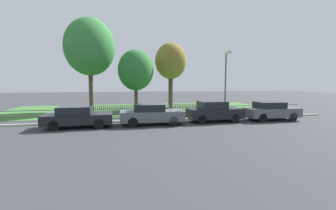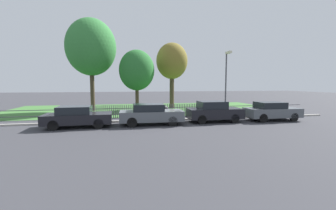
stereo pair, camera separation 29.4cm
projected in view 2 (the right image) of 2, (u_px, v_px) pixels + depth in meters
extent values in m
plane|color=#38383D|center=(157.00, 121.00, 16.39)|extent=(120.00, 120.00, 0.00)
cube|color=#B2ADA3|center=(157.00, 120.00, 16.48)|extent=(28.26, 0.20, 0.12)
cube|color=#3D7033|center=(146.00, 109.00, 24.41)|extent=(28.26, 11.91, 0.01)
cube|color=#4C4C51|center=(153.00, 113.00, 18.60)|extent=(28.26, 0.03, 0.05)
cube|color=#4C4C51|center=(153.00, 108.00, 18.55)|extent=(28.26, 0.03, 0.05)
cube|color=#4C4C51|center=(78.00, 112.00, 17.41)|extent=(0.06, 0.03, 1.04)
cube|color=#4C4C51|center=(80.00, 112.00, 17.44)|extent=(0.06, 0.03, 1.04)
cube|color=#4C4C51|center=(82.00, 112.00, 17.47)|extent=(0.06, 0.03, 1.04)
cube|color=#4C4C51|center=(84.00, 112.00, 17.50)|extent=(0.06, 0.03, 1.04)
cube|color=#4C4C51|center=(86.00, 112.00, 17.53)|extent=(0.06, 0.03, 1.04)
cube|color=#4C4C51|center=(88.00, 112.00, 17.56)|extent=(0.06, 0.03, 1.04)
cube|color=#4C4C51|center=(90.00, 112.00, 17.59)|extent=(0.06, 0.03, 1.04)
cube|color=#4C4C51|center=(92.00, 112.00, 17.62)|extent=(0.06, 0.03, 1.04)
cube|color=#4C4C51|center=(94.00, 112.00, 17.64)|extent=(0.06, 0.03, 1.04)
cube|color=#4C4C51|center=(96.00, 112.00, 17.67)|extent=(0.06, 0.03, 1.04)
cube|color=#4C4C51|center=(98.00, 112.00, 17.70)|extent=(0.06, 0.03, 1.04)
cube|color=#4C4C51|center=(100.00, 112.00, 17.73)|extent=(0.06, 0.03, 1.04)
cube|color=#4C4C51|center=(102.00, 112.00, 17.76)|extent=(0.06, 0.03, 1.04)
cube|color=#4C4C51|center=(104.00, 112.00, 17.79)|extent=(0.06, 0.03, 1.04)
cube|color=#4C4C51|center=(106.00, 112.00, 17.82)|extent=(0.06, 0.03, 1.04)
cube|color=#4C4C51|center=(108.00, 112.00, 17.85)|extent=(0.06, 0.03, 1.04)
cube|color=#4C4C51|center=(110.00, 112.00, 17.87)|extent=(0.06, 0.03, 1.04)
cube|color=#4C4C51|center=(112.00, 112.00, 17.90)|extent=(0.06, 0.03, 1.04)
cube|color=#4C4C51|center=(113.00, 111.00, 17.93)|extent=(0.06, 0.03, 1.04)
cube|color=#4C4C51|center=(115.00, 111.00, 17.96)|extent=(0.06, 0.03, 1.04)
cube|color=#4C4C51|center=(117.00, 111.00, 17.99)|extent=(0.06, 0.03, 1.04)
cube|color=#4C4C51|center=(119.00, 111.00, 18.02)|extent=(0.06, 0.03, 1.04)
cube|color=#4C4C51|center=(121.00, 111.00, 18.05)|extent=(0.06, 0.03, 1.04)
cube|color=#4C4C51|center=(123.00, 111.00, 18.08)|extent=(0.06, 0.03, 1.04)
cube|color=#4C4C51|center=(125.00, 111.00, 18.11)|extent=(0.06, 0.03, 1.04)
cube|color=#4C4C51|center=(127.00, 111.00, 18.13)|extent=(0.06, 0.03, 1.04)
cube|color=#4C4C51|center=(128.00, 111.00, 18.16)|extent=(0.06, 0.03, 1.04)
cube|color=#4C4C51|center=(130.00, 111.00, 18.19)|extent=(0.06, 0.03, 1.04)
cube|color=#4C4C51|center=(132.00, 111.00, 18.22)|extent=(0.06, 0.03, 1.04)
cube|color=#4C4C51|center=(134.00, 111.00, 18.25)|extent=(0.06, 0.03, 1.04)
cube|color=#4C4C51|center=(136.00, 111.00, 18.28)|extent=(0.06, 0.03, 1.04)
cube|color=#4C4C51|center=(138.00, 111.00, 18.31)|extent=(0.06, 0.03, 1.04)
cube|color=#4C4C51|center=(139.00, 111.00, 18.34)|extent=(0.06, 0.03, 1.04)
cube|color=#4C4C51|center=(141.00, 111.00, 18.36)|extent=(0.06, 0.03, 1.04)
cube|color=#4C4C51|center=(143.00, 111.00, 18.39)|extent=(0.06, 0.03, 1.04)
cube|color=#4C4C51|center=(145.00, 111.00, 18.42)|extent=(0.06, 0.03, 1.04)
cube|color=#4C4C51|center=(146.00, 111.00, 18.45)|extent=(0.06, 0.03, 1.04)
cube|color=#4C4C51|center=(148.00, 111.00, 18.48)|extent=(0.06, 0.03, 1.04)
cube|color=#4C4C51|center=(150.00, 111.00, 18.51)|extent=(0.06, 0.03, 1.04)
cube|color=#4C4C51|center=(152.00, 111.00, 18.54)|extent=(0.06, 0.03, 1.04)
cube|color=#4C4C51|center=(154.00, 111.00, 18.57)|extent=(0.06, 0.03, 1.04)
cube|color=#4C4C51|center=(155.00, 110.00, 18.60)|extent=(0.06, 0.03, 1.04)
cube|color=#4C4C51|center=(157.00, 110.00, 18.62)|extent=(0.06, 0.03, 1.04)
cube|color=#4C4C51|center=(159.00, 110.00, 18.65)|extent=(0.06, 0.03, 1.04)
cube|color=#4C4C51|center=(161.00, 110.00, 18.68)|extent=(0.06, 0.03, 1.04)
cube|color=#4C4C51|center=(162.00, 110.00, 18.71)|extent=(0.06, 0.03, 1.04)
cube|color=#4C4C51|center=(164.00, 110.00, 18.74)|extent=(0.06, 0.03, 1.04)
cube|color=#4C4C51|center=(166.00, 110.00, 18.77)|extent=(0.06, 0.03, 1.04)
cube|color=#4C4C51|center=(167.00, 110.00, 18.80)|extent=(0.06, 0.03, 1.04)
cube|color=#4C4C51|center=(169.00, 110.00, 18.83)|extent=(0.06, 0.03, 1.04)
cube|color=#4C4C51|center=(171.00, 110.00, 18.86)|extent=(0.06, 0.03, 1.04)
cube|color=#4C4C51|center=(173.00, 110.00, 18.88)|extent=(0.06, 0.03, 1.04)
cube|color=#4C4C51|center=(174.00, 110.00, 18.91)|extent=(0.06, 0.03, 1.04)
cube|color=#4C4C51|center=(176.00, 110.00, 18.94)|extent=(0.06, 0.03, 1.04)
cube|color=#4C4C51|center=(178.00, 110.00, 18.97)|extent=(0.06, 0.03, 1.04)
cube|color=#4C4C51|center=(179.00, 110.00, 19.00)|extent=(0.06, 0.03, 1.04)
cube|color=#4C4C51|center=(181.00, 110.00, 19.03)|extent=(0.06, 0.03, 1.04)
cube|color=#4C4C51|center=(183.00, 110.00, 19.06)|extent=(0.06, 0.03, 1.04)
cube|color=#4C4C51|center=(184.00, 110.00, 19.09)|extent=(0.06, 0.03, 1.04)
cube|color=#4C4C51|center=(186.00, 110.00, 19.11)|extent=(0.06, 0.03, 1.04)
cube|color=#4C4C51|center=(188.00, 110.00, 19.14)|extent=(0.06, 0.03, 1.04)
cube|color=#4C4C51|center=(189.00, 110.00, 19.17)|extent=(0.06, 0.03, 1.04)
cube|color=#4C4C51|center=(191.00, 110.00, 19.20)|extent=(0.06, 0.03, 1.04)
cube|color=#4C4C51|center=(193.00, 110.00, 19.23)|extent=(0.06, 0.03, 1.04)
cube|color=#4C4C51|center=(194.00, 110.00, 19.26)|extent=(0.06, 0.03, 1.04)
cube|color=#4C4C51|center=(196.00, 110.00, 19.29)|extent=(0.06, 0.03, 1.04)
cube|color=#4C4C51|center=(198.00, 109.00, 19.32)|extent=(0.06, 0.03, 1.04)
cube|color=#4C4C51|center=(199.00, 109.00, 19.35)|extent=(0.06, 0.03, 1.04)
cube|color=#4C4C51|center=(201.00, 109.00, 19.37)|extent=(0.06, 0.03, 1.04)
cube|color=#4C4C51|center=(202.00, 109.00, 19.40)|extent=(0.06, 0.03, 1.04)
cube|color=#4C4C51|center=(204.00, 109.00, 19.43)|extent=(0.06, 0.03, 1.04)
cube|color=#4C4C51|center=(206.00, 109.00, 19.46)|extent=(0.06, 0.03, 1.04)
cube|color=#4C4C51|center=(207.00, 109.00, 19.49)|extent=(0.06, 0.03, 1.04)
cube|color=#4C4C51|center=(209.00, 109.00, 19.52)|extent=(0.06, 0.03, 1.04)
cube|color=#4C4C51|center=(210.00, 109.00, 19.55)|extent=(0.06, 0.03, 1.04)
cube|color=#4C4C51|center=(212.00, 109.00, 19.58)|extent=(0.06, 0.03, 1.04)
cube|color=#4C4C51|center=(214.00, 109.00, 19.60)|extent=(0.06, 0.03, 1.04)
cube|color=#4C4C51|center=(215.00, 109.00, 19.63)|extent=(0.06, 0.03, 1.04)
cube|color=#4C4C51|center=(217.00, 109.00, 19.66)|extent=(0.06, 0.03, 1.04)
cube|color=#4C4C51|center=(218.00, 109.00, 19.69)|extent=(0.06, 0.03, 1.04)
cube|color=black|center=(78.00, 118.00, 14.16)|extent=(4.12, 1.91, 0.60)
cube|color=black|center=(75.00, 110.00, 14.06)|extent=(2.00, 1.68, 0.48)
cylinder|color=black|center=(100.00, 119.00, 15.27)|extent=(0.62, 0.15, 0.61)
cylinder|color=black|center=(98.00, 124.00, 13.64)|extent=(0.62, 0.15, 0.61)
cylinder|color=black|center=(60.00, 121.00, 14.72)|extent=(0.62, 0.15, 0.61)
cylinder|color=black|center=(53.00, 125.00, 13.09)|extent=(0.62, 0.15, 0.61)
cube|color=#51565B|center=(151.00, 116.00, 15.02)|extent=(4.23, 1.88, 0.66)
cube|color=black|center=(148.00, 107.00, 14.93)|extent=(2.06, 1.63, 0.46)
cylinder|color=black|center=(169.00, 118.00, 16.04)|extent=(0.64, 0.16, 0.64)
cylinder|color=black|center=(173.00, 121.00, 14.47)|extent=(0.64, 0.16, 0.64)
cylinder|color=black|center=(132.00, 118.00, 15.62)|extent=(0.64, 0.16, 0.64)
cylinder|color=black|center=(132.00, 122.00, 14.05)|extent=(0.64, 0.16, 0.64)
cube|color=black|center=(214.00, 113.00, 16.12)|extent=(3.91, 1.72, 0.71)
cube|color=black|center=(212.00, 105.00, 16.02)|extent=(1.88, 1.53, 0.52)
cylinder|color=black|center=(225.00, 116.00, 17.12)|extent=(0.63, 0.15, 0.63)
cylinder|color=black|center=(235.00, 119.00, 15.62)|extent=(0.63, 0.15, 0.63)
cylinder|color=black|center=(195.00, 116.00, 16.67)|extent=(0.63, 0.15, 0.63)
cylinder|color=black|center=(202.00, 120.00, 15.18)|extent=(0.63, 0.15, 0.63)
cube|color=#51565B|center=(272.00, 112.00, 16.73)|extent=(3.98, 1.85, 0.66)
cube|color=black|center=(270.00, 105.00, 16.64)|extent=(1.93, 1.61, 0.45)
cylinder|color=black|center=(280.00, 114.00, 17.73)|extent=(0.65, 0.16, 0.64)
cylinder|color=black|center=(294.00, 117.00, 16.18)|extent=(0.65, 0.16, 0.64)
cylinder|color=black|center=(251.00, 115.00, 17.33)|extent=(0.65, 0.16, 0.64)
cylinder|color=black|center=(263.00, 118.00, 15.78)|extent=(0.65, 0.16, 0.64)
cylinder|color=black|center=(166.00, 114.00, 18.21)|extent=(0.60, 0.11, 0.60)
cylinder|color=black|center=(149.00, 114.00, 17.96)|extent=(0.60, 0.11, 0.60)
ellipsoid|color=black|center=(158.00, 110.00, 18.05)|extent=(1.82, 0.64, 0.84)
ellipsoid|color=black|center=(163.00, 107.00, 18.11)|extent=(0.43, 0.76, 0.39)
cylinder|color=#473828|center=(92.00, 87.00, 22.39)|extent=(0.42, 0.42, 4.78)
ellipsoid|color=#337A38|center=(91.00, 47.00, 22.02)|extent=(4.84, 4.84, 5.56)
cylinder|color=#473828|center=(137.00, 96.00, 22.48)|extent=(0.34, 0.34, 2.96)
ellipsoid|color=#286B2D|center=(137.00, 70.00, 22.24)|extent=(3.48, 3.48, 4.01)
cylinder|color=#473828|center=(172.00, 90.00, 24.89)|extent=(0.49, 0.49, 4.13)
ellipsoid|color=olive|center=(172.00, 61.00, 24.59)|extent=(3.43, 3.43, 3.94)
cylinder|color=#47474C|center=(226.00, 87.00, 17.74)|extent=(0.11, 0.11, 5.01)
cube|color=beige|center=(229.00, 52.00, 17.15)|extent=(0.20, 0.76, 0.18)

